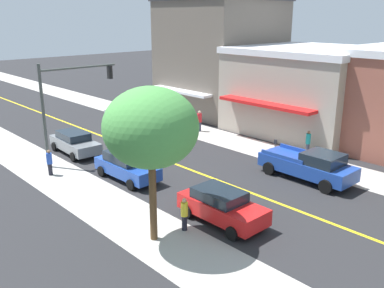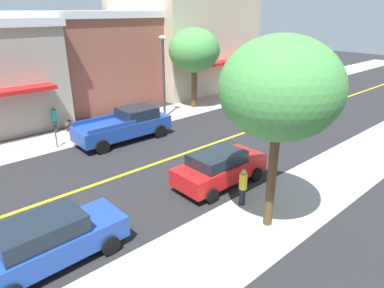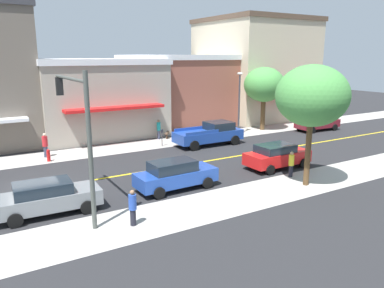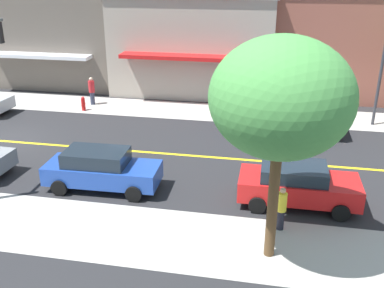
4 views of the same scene
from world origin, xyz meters
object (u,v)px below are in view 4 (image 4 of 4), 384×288
Objects in this scene: pedestrian_yellow_shirt at (281,208)px; small_dog at (258,102)px; pedestrian_teal_shirt at (246,93)px; parking_meter at (226,104)px; blue_pickup_truck at (291,116)px; street_lamp at (383,61)px; red_sedan_right_curb at (297,184)px; fire_hydrant at (83,104)px; blue_sedan_right_curb at (101,169)px; pedestrian_red_shirt at (92,90)px; street_tree_right_corner at (281,98)px.

pedestrian_yellow_shirt reaches higher than small_dog.
pedestrian_teal_shirt is at bearing -172.59° from pedestrian_yellow_shirt.
parking_meter is 3.99m from blue_pickup_truck.
parking_meter is 3.04m from small_dog.
pedestrian_yellow_shirt is (11.80, -5.09, -2.79)m from street_lamp.
red_sedan_right_curb is 11.96m from small_dog.
fire_hydrant is 10.70m from blue_sedan_right_curb.
pedestrian_red_shirt reaches higher than blue_sedan_right_curb.
blue_pickup_truck reaches higher than red_sedan_right_curb.
street_lamp is 13.14m from pedestrian_yellow_shirt.
street_tree_right_corner is at bearing 12.84° from parking_meter.
parking_meter is 0.30× the size of blue_sedan_right_curb.
street_tree_right_corner reaches higher than pedestrian_red_shirt.
pedestrian_red_shirt is (-0.67, -17.10, -2.69)m from street_lamp.
fire_hydrant reaches higher than small_dog.
street_tree_right_corner reaches higher than street_lamp.
small_dog is at bearing 103.19° from fire_hydrant.
pedestrian_yellow_shirt is (1.86, -0.58, 0.00)m from red_sedan_right_curb.
blue_pickup_truck is at bearing 66.62° from parking_meter.
street_tree_right_corner reaches higher than parking_meter.
pedestrian_yellow_shirt is at bearing -136.22° from small_dog.
pedestrian_red_shirt is at bearing 139.67° from red_sedan_right_curb.
red_sedan_right_curb is 2.48× the size of pedestrian_red_shirt.
blue_pickup_truck reaches higher than pedestrian_yellow_shirt.
blue_sedan_right_curb is at bearing -105.42° from pedestrian_yellow_shirt.
pedestrian_teal_shirt is at bearing 104.74° from fire_hydrant.
pedestrian_teal_shirt reaches higher than pedestrian_yellow_shirt.
blue_sedan_right_curb is 2.90× the size of pedestrian_yellow_shirt.
blue_sedan_right_curb is (9.47, 4.97, 0.41)m from fire_hydrant.
pedestrian_yellow_shirt is 13.92m from pedestrian_teal_shirt.
street_lamp is at bearing 142.07° from pedestrian_red_shirt.
street_tree_right_corner is 3.80× the size of pedestrian_red_shirt.
blue_sedan_right_curb reaches higher than fire_hydrant.
red_sedan_right_curb is at bearing -132.50° from small_dog.
parking_meter is 0.32× the size of red_sedan_right_curb.
parking_meter is 10.25m from blue_sedan_right_curb.
blue_pickup_truck is 12.78m from pedestrian_red_shirt.
red_sedan_right_curb is (9.32, 3.79, -0.09)m from parking_meter.
parking_meter is 8.89m from pedestrian_red_shirt.
blue_pickup_truck is at bearing -64.61° from street_lamp.
parking_meter is 0.80× the size of pedestrian_teal_shirt.
pedestrian_teal_shirt is 9.81m from pedestrian_red_shirt.
pedestrian_yellow_shirt reaches higher than parking_meter.
pedestrian_red_shirt is at bearing -140.11° from street_tree_right_corner.
blue_sedan_right_curb is at bearing 27.71° from fire_hydrant.
pedestrian_teal_shirt is (-15.25, -1.95, -4.14)m from street_tree_right_corner.
pedestrian_teal_shirt is 2.20× the size of small_dog.
blue_pickup_truck reaches higher than small_dog.
red_sedan_right_curb is 5.56× the size of small_dog.
street_tree_right_corner is 4.51m from pedestrian_yellow_shirt.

